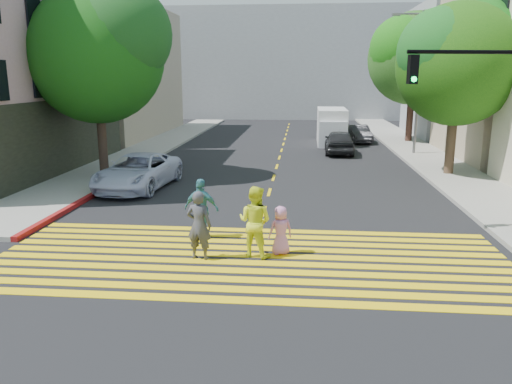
# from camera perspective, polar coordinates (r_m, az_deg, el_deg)

# --- Properties ---
(ground) EXTENTS (120.00, 120.00, 0.00)m
(ground) POSITION_cam_1_polar(r_m,az_deg,el_deg) (11.94, -1.34, -9.83)
(ground) COLOR black
(sidewalk_left) EXTENTS (3.00, 40.00, 0.15)m
(sidewalk_left) POSITION_cam_1_polar(r_m,az_deg,el_deg) (34.65, -11.24, 5.25)
(sidewalk_left) COLOR gray
(sidewalk_left) RESTS_ON ground
(sidewalk_right) EXTENTS (3.00, 60.00, 0.15)m
(sidewalk_right) POSITION_cam_1_polar(r_m,az_deg,el_deg) (27.30, 20.53, 2.60)
(sidewalk_right) COLOR gray
(sidewalk_right) RESTS_ON ground
(curb_red) EXTENTS (0.20, 8.00, 0.16)m
(curb_red) POSITION_cam_1_polar(r_m,az_deg,el_deg) (19.35, -19.94, -1.38)
(curb_red) COLOR maroon
(curb_red) RESTS_ON ground
(crosswalk) EXTENTS (13.40, 5.30, 0.01)m
(crosswalk) POSITION_cam_1_polar(r_m,az_deg,el_deg) (13.12, -0.70, -7.65)
(crosswalk) COLOR yellow
(crosswalk) RESTS_ON ground
(lane_line) EXTENTS (0.12, 34.40, 0.01)m
(lane_line) POSITION_cam_1_polar(r_m,az_deg,el_deg) (33.77, 3.04, 5.16)
(lane_line) COLOR yellow
(lane_line) RESTS_ON ground
(building_left_tan) EXTENTS (12.00, 16.00, 10.00)m
(building_left_tan) POSITION_cam_1_polar(r_m,az_deg,el_deg) (42.59, -19.18, 12.85)
(building_left_tan) COLOR tan
(building_left_tan) RESTS_ON ground
(building_right_grey) EXTENTS (10.00, 10.00, 10.00)m
(building_right_grey) POSITION_cam_1_polar(r_m,az_deg,el_deg) (43.17, 24.39, 12.42)
(building_right_grey) COLOR gray
(building_right_grey) RESTS_ON ground
(backdrop_block) EXTENTS (30.00, 8.00, 12.00)m
(backdrop_block) POSITION_cam_1_polar(r_m,az_deg,el_deg) (58.96, 4.14, 14.36)
(backdrop_block) COLOR gray
(backdrop_block) RESTS_ON ground
(tree_left) EXTENTS (8.09, 7.84, 8.72)m
(tree_left) POSITION_cam_1_polar(r_m,az_deg,el_deg) (24.21, -17.63, 15.40)
(tree_left) COLOR #301E19
(tree_left) RESTS_ON ground
(tree_right_near) EXTENTS (6.89, 6.73, 8.08)m
(tree_right_near) POSITION_cam_1_polar(r_m,az_deg,el_deg) (25.21, 22.23, 14.00)
(tree_right_near) COLOR #482E20
(tree_right_near) RESTS_ON ground
(tree_right_far) EXTENTS (8.34, 8.34, 9.16)m
(tree_right_far) POSITION_cam_1_polar(r_m,az_deg,el_deg) (37.37, 17.71, 14.85)
(tree_right_far) COLOR #49251D
(tree_right_far) RESTS_ON ground
(pedestrian_man) EXTENTS (0.73, 0.55, 1.82)m
(pedestrian_man) POSITION_cam_1_polar(r_m,az_deg,el_deg) (12.94, -6.53, -3.80)
(pedestrian_man) COLOR #3E3E46
(pedestrian_man) RESTS_ON ground
(pedestrian_woman) EXTENTS (1.11, 0.99, 1.89)m
(pedestrian_woman) POSITION_cam_1_polar(r_m,az_deg,el_deg) (13.07, -0.13, -3.38)
(pedestrian_woman) COLOR yellow
(pedestrian_woman) RESTS_ON ground
(pedestrian_child) EXTENTS (0.75, 0.62, 1.32)m
(pedestrian_child) POSITION_cam_1_polar(r_m,az_deg,el_deg) (13.29, 2.83, -4.41)
(pedestrian_child) COLOR #C877AA
(pedestrian_child) RESTS_ON ground
(pedestrian_extra) EXTENTS (1.10, 0.61, 1.78)m
(pedestrian_extra) POSITION_cam_1_polar(r_m,az_deg,el_deg) (14.61, -6.25, -1.92)
(pedestrian_extra) COLOR teal
(pedestrian_extra) RESTS_ON ground
(white_sedan) EXTENTS (2.87, 5.42, 1.45)m
(white_sedan) POSITION_cam_1_polar(r_m,az_deg,el_deg) (21.65, -13.33, 2.28)
(white_sedan) COLOR silver
(white_sedan) RESTS_ON ground
(dark_car_near) EXTENTS (1.85, 4.35, 1.47)m
(dark_car_near) POSITION_cam_1_polar(r_m,az_deg,el_deg) (31.20, 9.51, 5.69)
(dark_car_near) COLOR black
(dark_car_near) RESTS_ON ground
(silver_car) EXTENTS (2.25, 4.43, 1.23)m
(silver_car) POSITION_cam_1_polar(r_m,az_deg,el_deg) (41.00, 8.63, 7.29)
(silver_car) COLOR #9A9A9A
(silver_car) RESTS_ON ground
(dark_car_parked) EXTENTS (1.72, 3.85, 1.23)m
(dark_car_parked) POSITION_cam_1_polar(r_m,az_deg,el_deg) (36.91, 11.67, 6.54)
(dark_car_parked) COLOR black
(dark_car_parked) RESTS_ON ground
(white_van) EXTENTS (2.01, 5.19, 2.44)m
(white_van) POSITION_cam_1_polar(r_m,az_deg,el_deg) (35.68, 8.64, 7.32)
(white_van) COLOR silver
(white_van) RESTS_ON ground
(traffic_signal) EXTENTS (3.84, 0.95, 5.69)m
(traffic_signal) POSITION_cam_1_polar(r_m,az_deg,el_deg) (16.06, 25.76, 8.35)
(traffic_signal) COLOR black
(traffic_signal) RESTS_ON ground
(street_lamp) EXTENTS (1.88, 0.42, 8.29)m
(street_lamp) POSITION_cam_1_polar(r_m,az_deg,el_deg) (31.21, 17.85, 12.67)
(street_lamp) COLOR #5F5F60
(street_lamp) RESTS_ON ground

